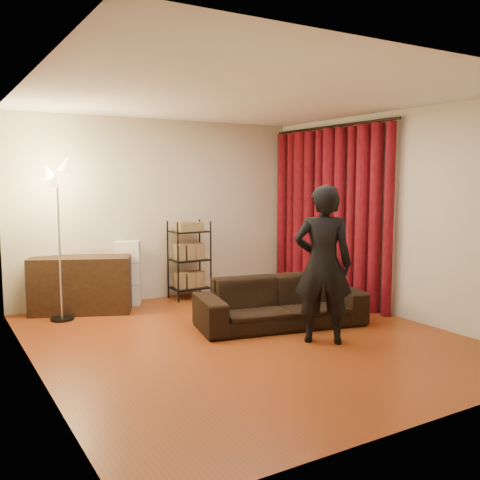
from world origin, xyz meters
TOP-DOWN VIEW (x-y plane):
  - floor at (0.00, 0.00)m, footprint 5.00×5.00m
  - ceiling at (0.00, 0.00)m, footprint 5.00×5.00m
  - wall_back at (0.00, 2.50)m, footprint 5.00×0.00m
  - wall_front at (0.00, -2.50)m, footprint 5.00×0.00m
  - wall_left at (-2.25, 0.00)m, footprint 0.00×5.00m
  - wall_right at (2.25, 0.00)m, footprint 0.00×5.00m
  - curtain_rod at (2.15, 1.12)m, footprint 0.04×2.65m
  - curtain at (2.13, 1.12)m, footprint 0.22×2.65m
  - sofa at (0.65, 0.25)m, footprint 2.18×1.20m
  - person at (0.67, -0.53)m, footprint 0.76×0.73m
  - media_cabinet at (-1.31, 2.16)m, footprint 1.41×0.98m
  - storage_boxes at (-0.61, 2.31)m, footprint 0.46×0.43m
  - wire_shelf at (0.34, 2.22)m, footprint 0.64×0.56m
  - floor_lamp at (-1.63, 1.90)m, footprint 0.43×0.43m

SIDE VIEW (x-z plane):
  - floor at x=0.00m, z-range 0.00..0.00m
  - sofa at x=0.65m, z-range 0.00..0.60m
  - media_cabinet at x=-1.31m, z-range 0.00..0.77m
  - storage_boxes at x=-0.61m, z-range 0.00..0.93m
  - wire_shelf at x=0.34m, z-range 0.00..1.19m
  - person at x=0.67m, z-range 0.00..1.76m
  - floor_lamp at x=-1.63m, z-range 0.00..2.00m
  - curtain at x=2.13m, z-range 0.00..2.55m
  - wall_back at x=0.00m, z-range -1.15..3.85m
  - wall_front at x=0.00m, z-range -1.15..3.85m
  - wall_left at x=-2.25m, z-range -1.15..3.85m
  - wall_right at x=2.25m, z-range -1.15..3.85m
  - curtain_rod at x=2.15m, z-range 2.56..2.60m
  - ceiling at x=0.00m, z-range 2.70..2.70m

